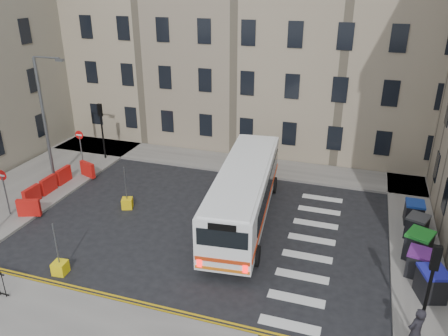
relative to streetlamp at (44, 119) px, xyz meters
The scene contains 20 objects.
ground 13.85m from the streetlamp, ahead, with size 120.00×120.00×0.00m, color black.
pavement_north 10.52m from the streetlamp, 43.32° to the left, with size 36.00×3.20×0.15m, color slate.
pavement_east 22.50m from the streetlamp, ahead, with size 2.40×26.00×0.15m, color slate.
pavement_west 4.49m from the streetlamp, 135.00° to the right, with size 6.00×22.00×0.15m, color slate.
terrace_north 15.38m from the streetlamp, 66.04° to the left, with size 38.30×10.80×17.20m.
traffic_light_east 22.91m from the streetlamp, 19.15° to the right, with size 0.28×0.22×4.10m.
traffic_light_nw 4.84m from the streetlamp, 77.47° to the left, with size 0.28×0.22×4.10m.
streetlamp is the anchor object (origin of this frame).
no_entry_north 3.41m from the streetlamp, 78.69° to the left, with size 0.60×0.08×3.00m.
no_entry_south 5.06m from the streetlamp, 83.66° to the right, with size 0.60×0.08×3.00m.
roadworks_barriers 4.15m from the streetlamp, 52.28° to the right, with size 1.66×6.26×1.00m.
bus 13.40m from the streetlamp, ahead, with size 3.76×11.46×3.06m.
wheelie_bin_a 23.02m from the streetlamp, 11.96° to the right, with size 1.34×1.44×1.31m.
wheelie_bin_b 22.38m from the streetlamp, ahead, with size 1.17×1.27×1.21m.
wheelie_bin_c 22.31m from the streetlamp, ahead, with size 1.47×1.56×1.37m.
wheelie_bin_d 22.32m from the streetlamp, ahead, with size 1.30×1.38×1.21m.
wheelie_bin_e 22.33m from the streetlamp, ahead, with size 0.97×1.11×1.22m.
pedestrian 23.09m from the streetlamp, 20.99° to the right, with size 0.72×0.47×1.98m, color black.
bollard_yellow 7.63m from the streetlamp, 13.90° to the right, with size 0.60×0.60×0.60m, color yellow.
bollard_chevron 11.08m from the streetlamp, 50.83° to the right, with size 0.60×0.60×0.60m, color yellow.
Camera 1 is at (5.66, -19.21, 12.33)m, focal length 35.00 mm.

